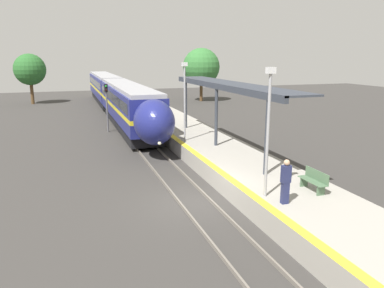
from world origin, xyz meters
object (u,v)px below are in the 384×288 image
Objects in this scene: platform_bench at (314,180)px; lamppost_mid at (185,96)px; lamppost_near at (268,125)px; train at (115,94)px; person_waiting at (286,181)px; railway_signal at (107,103)px.

lamppost_mid is (-2.29, 10.99, 2.51)m from platform_bench.
lamppost_mid is at bearing 90.00° from lamppost_near.
lamppost_mid is (2.18, -19.18, 1.63)m from train.
lamppost_mid reaches higher than person_waiting.
platform_bench is 0.30× the size of lamppost_mid.
train is 30.51m from platform_bench.
train is 23.95× the size of person_waiting.
railway_signal reaches higher than person_waiting.
person_waiting is at bearing -70.22° from lamppost_near.
railway_signal is at bearing 101.35° from lamppost_near.
train is 8.20× the size of lamppost_mid.
train is 19.37m from lamppost_mid.
railway_signal reaches higher than platform_bench.
lamppost_near reaches higher than train.
train is 10.12× the size of railway_signal.
person_waiting is at bearing -88.38° from lamppost_mid.
railway_signal is at bearing 101.73° from person_waiting.
railway_signal reaches higher than train.
lamppost_near is at bearing -85.86° from train.
train is at bearing 78.56° from railway_signal.
person_waiting is 12.02m from lamppost_mid.
railway_signal is at bearing -101.44° from train.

